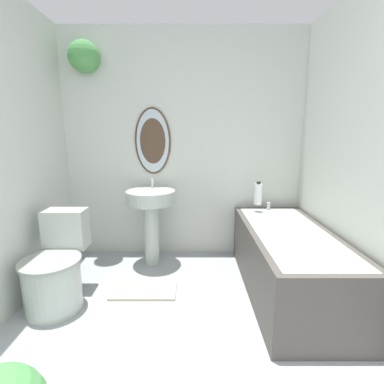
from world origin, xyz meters
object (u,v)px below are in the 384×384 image
(bathtub, at_px, (289,260))
(shampoo_bottle, at_px, (259,194))
(pedestal_sink, at_px, (152,209))
(toilet, at_px, (57,270))

(bathtub, relative_size, shampoo_bottle, 6.48)
(pedestal_sink, distance_m, shampoo_bottle, 1.10)
(pedestal_sink, height_order, shampoo_bottle, pedestal_sink)
(pedestal_sink, relative_size, shampoo_bottle, 3.72)
(bathtub, xyz_separation_m, shampoo_bottle, (-0.14, 0.59, 0.45))
(shampoo_bottle, bearing_deg, bathtub, -77.07)
(pedestal_sink, bearing_deg, toilet, -132.34)
(pedestal_sink, bearing_deg, bathtub, -23.44)
(toilet, relative_size, pedestal_sink, 0.81)
(toilet, xyz_separation_m, shampoo_bottle, (1.75, 0.77, 0.45))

